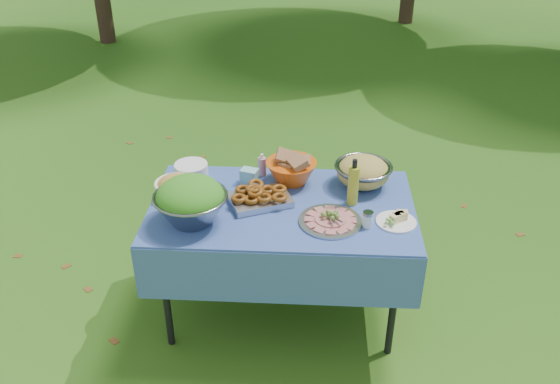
# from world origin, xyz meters

# --- Properties ---
(ground) EXTENTS (80.00, 80.00, 0.00)m
(ground) POSITION_xyz_m (0.00, 0.00, 0.00)
(ground) COLOR #0E3309
(ground) RESTS_ON ground
(picnic_table) EXTENTS (1.46, 0.86, 0.76)m
(picnic_table) POSITION_xyz_m (0.00, 0.00, 0.38)
(picnic_table) COLOR #7298DB
(picnic_table) RESTS_ON ground
(salad_bowl) EXTENTS (0.42, 0.42, 0.26)m
(salad_bowl) POSITION_xyz_m (-0.47, -0.19, 0.89)
(salad_bowl) COLOR gray
(salad_bowl) RESTS_ON picnic_table
(pasta_bowl_white) EXTENTS (0.24, 0.24, 0.13)m
(pasta_bowl_white) POSITION_xyz_m (-0.61, 0.07, 0.82)
(pasta_bowl_white) COLOR white
(pasta_bowl_white) RESTS_ON picnic_table
(plate_stack) EXTENTS (0.23, 0.23, 0.10)m
(plate_stack) POSITION_xyz_m (-0.55, 0.27, 0.81)
(plate_stack) COLOR white
(plate_stack) RESTS_ON picnic_table
(wipes_box) EXTENTS (0.11, 0.10, 0.09)m
(wipes_box) POSITION_xyz_m (-0.20, 0.24, 0.81)
(wipes_box) COLOR #87CBD4
(wipes_box) RESTS_ON picnic_table
(sanitizer_bottle) EXTENTS (0.06, 0.06, 0.14)m
(sanitizer_bottle) POSITION_xyz_m (-0.14, 0.34, 0.83)
(sanitizer_bottle) COLOR #CC8098
(sanitizer_bottle) RESTS_ON picnic_table
(bread_bowl) EXTENTS (0.32, 0.32, 0.20)m
(bread_bowl) POSITION_xyz_m (0.04, 0.27, 0.86)
(bread_bowl) COLOR #DE510D
(bread_bowl) RESTS_ON picnic_table
(pasta_bowl_steel) EXTENTS (0.43, 0.43, 0.18)m
(pasta_bowl_steel) POSITION_xyz_m (0.46, 0.25, 0.85)
(pasta_bowl_steel) COLOR gray
(pasta_bowl_steel) RESTS_ON picnic_table
(fried_tray) EXTENTS (0.39, 0.34, 0.08)m
(fried_tray) POSITION_xyz_m (-0.12, 0.02, 0.80)
(fried_tray) COLOR #B5B5B9
(fried_tray) RESTS_ON picnic_table
(charcuterie_platter) EXTENTS (0.40, 0.40, 0.08)m
(charcuterie_platter) POSITION_xyz_m (0.27, -0.15, 0.80)
(charcuterie_platter) COLOR #ADAFB4
(charcuterie_platter) RESTS_ON picnic_table
(oil_bottle) EXTENTS (0.07, 0.07, 0.27)m
(oil_bottle) POSITION_xyz_m (0.39, 0.04, 0.90)
(oil_bottle) COLOR gold
(oil_bottle) RESTS_ON picnic_table
(cheese_plate) EXTENTS (0.22, 0.22, 0.06)m
(cheese_plate) POSITION_xyz_m (0.61, -0.14, 0.79)
(cheese_plate) COLOR white
(cheese_plate) RESTS_ON picnic_table
(shaker) EXTENTS (0.06, 0.06, 0.09)m
(shaker) POSITION_xyz_m (0.46, -0.18, 0.81)
(shaker) COLOR white
(shaker) RESTS_ON picnic_table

